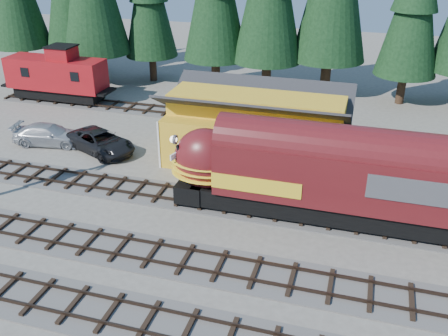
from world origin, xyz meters
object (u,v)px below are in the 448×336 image
(caboose, at_px, (57,76))
(pickup_truck_a, at_px, (101,142))
(pickup_truck_b, at_px, (49,135))
(locomotive, at_px, (303,176))
(depot, at_px, (256,122))

(caboose, xyz_separation_m, pickup_truck_a, (9.50, -9.27, -1.64))
(pickup_truck_b, bearing_deg, locomotive, -113.58)
(locomotive, bearing_deg, caboose, 150.73)
(locomotive, xyz_separation_m, caboose, (-24.98, 14.00, -0.13))
(depot, height_order, pickup_truck_b, depot)
(depot, relative_size, pickup_truck_a, 2.22)
(locomotive, relative_size, pickup_truck_b, 2.98)
(locomotive, xyz_separation_m, pickup_truck_b, (-19.93, 4.85, -1.78))
(depot, xyz_separation_m, caboose, (-20.72, 7.50, -0.52))
(caboose, relative_size, pickup_truck_a, 1.63)
(caboose, distance_m, pickup_truck_a, 13.37)
(depot, distance_m, locomotive, 7.78)
(depot, height_order, pickup_truck_a, depot)
(depot, bearing_deg, pickup_truck_a, -171.03)
(pickup_truck_b, bearing_deg, pickup_truck_a, -101.41)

